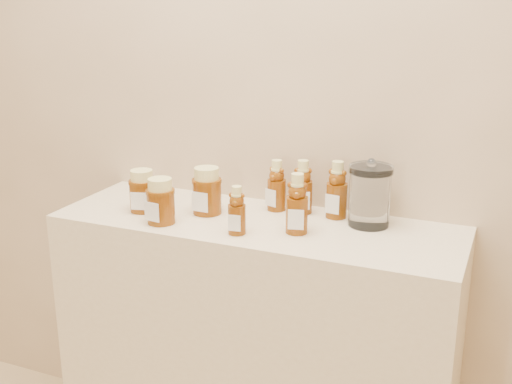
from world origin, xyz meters
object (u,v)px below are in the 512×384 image
at_px(bear_bottle_back_left, 277,182).
at_px(honey_jar_left, 142,191).
at_px(display_table, 256,356).
at_px(glass_canister, 370,193).
at_px(bear_bottle_front_left, 237,207).

xyz_separation_m(bear_bottle_back_left, honey_jar_left, (-0.37, -0.17, -0.02)).
height_order(display_table, bear_bottle_back_left, bear_bottle_back_left).
xyz_separation_m(display_table, honey_jar_left, (-0.35, -0.05, 0.51)).
xyz_separation_m(display_table, bear_bottle_back_left, (0.02, 0.12, 0.54)).
relative_size(bear_bottle_back_left, glass_canister, 0.93).
distance_m(display_table, bear_bottle_back_left, 0.55).
bearing_deg(display_table, bear_bottle_back_left, 81.83).
bearing_deg(bear_bottle_back_left, display_table, -80.99).
relative_size(display_table, bear_bottle_back_left, 6.74).
relative_size(bear_bottle_back_left, honey_jar_left, 1.38).
bearing_deg(display_table, bear_bottle_front_left, -94.84).
distance_m(bear_bottle_front_left, honey_jar_left, 0.35).
height_order(display_table, bear_bottle_front_left, bear_bottle_front_left).
bearing_deg(bear_bottle_back_left, bear_bottle_front_left, -79.41).
bearing_deg(glass_canister, honey_jar_left, -167.73).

